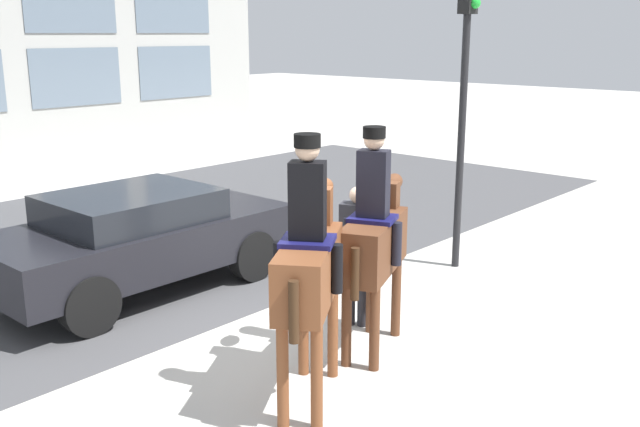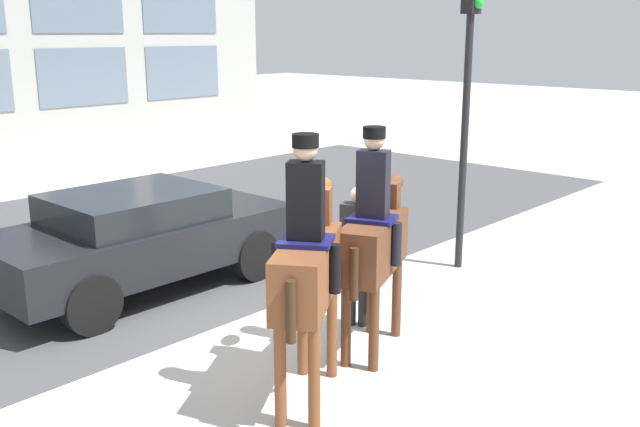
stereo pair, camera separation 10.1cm
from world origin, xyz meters
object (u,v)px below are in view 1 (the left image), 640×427
(mounted_horse_companion, at_px, (375,237))
(pedestrian_bystander, at_px, (357,245))
(street_car_near_lane, at_px, (138,237))
(mounted_horse_lead, at_px, (310,263))
(traffic_light, at_px, (465,70))

(mounted_horse_companion, height_order, pedestrian_bystander, mounted_horse_companion)
(mounted_horse_companion, relative_size, street_car_near_lane, 0.61)
(mounted_horse_lead, height_order, traffic_light, traffic_light)
(mounted_horse_companion, bearing_deg, street_car_near_lane, 77.95)
(mounted_horse_lead, xyz_separation_m, traffic_light, (4.47, 1.09, 1.57))
(mounted_horse_companion, relative_size, pedestrian_bystander, 1.46)
(street_car_near_lane, height_order, traffic_light, traffic_light)
(pedestrian_bystander, bearing_deg, mounted_horse_lead, -0.41)
(mounted_horse_lead, relative_size, mounted_horse_companion, 1.03)
(mounted_horse_lead, bearing_deg, mounted_horse_companion, -22.78)
(mounted_horse_lead, xyz_separation_m, mounted_horse_companion, (1.30, 0.24, -0.08))
(mounted_horse_lead, relative_size, pedestrian_bystander, 1.51)
(mounted_horse_lead, distance_m, traffic_light, 4.86)
(mounted_horse_lead, distance_m, mounted_horse_companion, 1.32)
(mounted_horse_companion, relative_size, traffic_light, 0.57)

